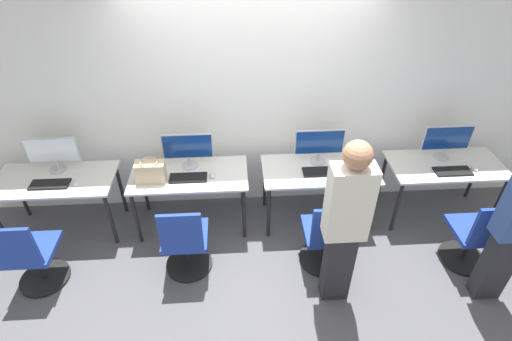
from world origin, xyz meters
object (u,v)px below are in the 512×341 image
Objects in this scene: keyboard_left at (188,178)px; office_chair_far_left at (32,258)px; office_chair_left at (185,244)px; handbag at (150,172)px; keyboard_far_right at (453,171)px; person_right at (346,221)px; monitor_right at (319,144)px; mouse_far_right at (475,168)px; office_chair_far_right at (475,238)px; monitor_far_left at (52,152)px; monitor_far_right at (447,140)px; office_chair_right at (326,239)px; monitor_left at (188,149)px; keyboard_far_left at (50,184)px; keyboard_right at (321,172)px; mouse_right at (346,170)px; mouse_far_left at (76,183)px; mouse_left at (212,175)px.

office_chair_far_left is at bearing -154.46° from keyboard_left.
office_chair_left is 2.98× the size of handbag.
keyboard_far_right is (4.28, 0.63, 0.36)m from office_chair_far_left.
person_right reaches higher than keyboard_far_right.
mouse_far_right is at bearing -8.88° from monitor_right.
monitor_far_left is at bearing 167.37° from office_chair_far_right.
keyboard_left is (1.41, -0.25, -0.21)m from monitor_far_left.
office_chair_far_left is 4.41m from monitor_far_right.
monitor_far_left is at bearing 179.60° from monitor_far_right.
keyboard_left and keyboard_far_right have the same top height.
office_chair_right is at bearing -161.00° from mouse_far_right.
office_chair_far_left is at bearing -171.75° from mouse_far_right.
office_chair_right is at bearing -31.94° from monitor_left.
office_chair_right is at bearing 1.41° from office_chair_far_left.
keyboard_far_right is 0.26m from mouse_far_right.
office_chair_right and office_chair_far_right have the same top height.
monitor_right is at bearing 8.99° from keyboard_left.
monitor_left is 1.72m from office_chair_right.
keyboard_far_left is 2.83m from keyboard_right.
office_chair_right reaches higher than mouse_far_right.
handbag is (1.04, 0.01, 0.11)m from keyboard_far_left.
person_right is at bearing -5.94° from office_chair_far_left.
monitor_left reaches higher than office_chair_far_right.
handbag reaches higher than keyboard_far_right.
monitor_far_right is (4.28, 0.91, 0.57)m from office_chair_far_left.
monitor_left is (1.46, 0.93, 0.57)m from office_chair_far_left.
monitor_left is at bearing 88.71° from office_chair_left.
monitor_far_right is (1.15, 0.20, 0.21)m from mouse_right.
office_chair_right is (2.79, -0.61, -0.36)m from keyboard_far_left.
monitor_left reaches higher than office_chair_left.
monitor_right reaches higher than office_chair_far_right.
mouse_right is at bearing 20.13° from office_chair_left.
office_chair_far_left is 1.67× the size of monitor_far_right.
keyboard_right is 4.36× the size of mouse_right.
keyboard_right is at bearing 89.11° from person_right.
monitor_far_left reaches higher than keyboard_far_right.
office_chair_right reaches higher than keyboard_far_right.
monitor_left is at bearing 179.75° from monitor_right.
mouse_far_right is 3.46m from handbag.
office_chair_left is 1.60m from keyboard_right.
mouse_right and mouse_far_right have the same top height.
office_chair_left is 9.95× the size of mouse_right.
office_chair_far_right is at bearing -9.68° from mouse_far_left.
office_chair_right is (1.12, -0.64, -0.36)m from mouse_left.
office_chair_left is at bearing -156.43° from keyboard_right.
keyboard_right is at bearing 23.57° from office_chair_left.
monitor_far_left is 1.00× the size of monitor_far_right.
person_right reaches higher than mouse_far_right.
office_chair_far_right is (1.48, -0.08, 0.00)m from office_chair_right.
mouse_far_left reaches higher than keyboard_right.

